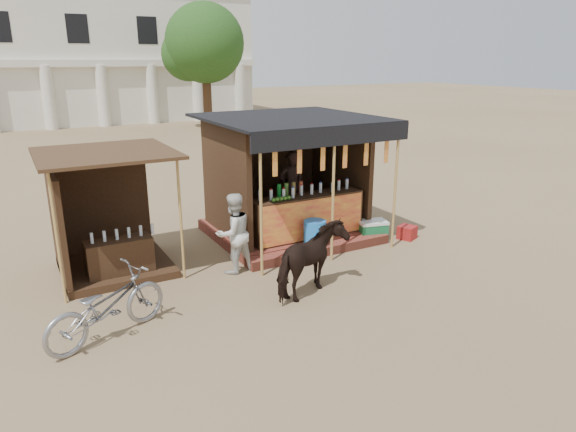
% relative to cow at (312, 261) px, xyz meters
% --- Properties ---
extents(ground, '(120.00, 120.00, 0.00)m').
position_rel_cow_xyz_m(ground, '(0.21, -0.38, -0.64)').
color(ground, '#846B4C').
rests_on(ground, ground).
extents(main_stall, '(3.60, 3.61, 2.78)m').
position_rel_cow_xyz_m(main_stall, '(1.22, 2.98, 0.39)').
color(main_stall, brown).
rests_on(main_stall, ground).
extents(secondary_stall, '(2.40, 2.40, 2.38)m').
position_rel_cow_xyz_m(secondary_stall, '(-2.96, 2.86, 0.21)').
color(secondary_stall, '#382114').
rests_on(secondary_stall, ground).
extents(cow, '(1.66, 1.25, 1.28)m').
position_rel_cow_xyz_m(cow, '(0.00, 0.00, 0.00)').
color(cow, black).
rests_on(cow, ground).
extents(motorbike, '(2.09, 1.38, 1.04)m').
position_rel_cow_xyz_m(motorbike, '(-3.41, 0.22, -0.12)').
color(motorbike, gray).
rests_on(motorbike, ground).
extents(bystander, '(0.87, 0.74, 1.58)m').
position_rel_cow_xyz_m(bystander, '(-0.77, 1.62, 0.15)').
color(bystander, silver).
rests_on(bystander, ground).
extents(blue_barrel, '(0.47, 0.47, 0.76)m').
position_rel_cow_xyz_m(blue_barrel, '(1.08, 1.62, -0.26)').
color(blue_barrel, blue).
rests_on(blue_barrel, ground).
extents(red_crate, '(0.47, 0.47, 0.30)m').
position_rel_cow_xyz_m(red_crate, '(3.48, 1.44, -0.49)').
color(red_crate, maroon).
rests_on(red_crate, ground).
extents(cooler, '(0.73, 0.59, 0.46)m').
position_rel_cow_xyz_m(cooler, '(2.72, 1.76, -0.41)').
color(cooler, '#176837').
rests_on(cooler, ground).
extents(background_building, '(26.00, 7.45, 8.18)m').
position_rel_cow_xyz_m(background_building, '(-1.79, 29.56, 3.34)').
color(background_building, silver).
rests_on(background_building, ground).
extents(tree, '(4.50, 4.40, 7.00)m').
position_rel_cow_xyz_m(tree, '(6.02, 21.76, 4.00)').
color(tree, '#382314').
rests_on(tree, ground).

